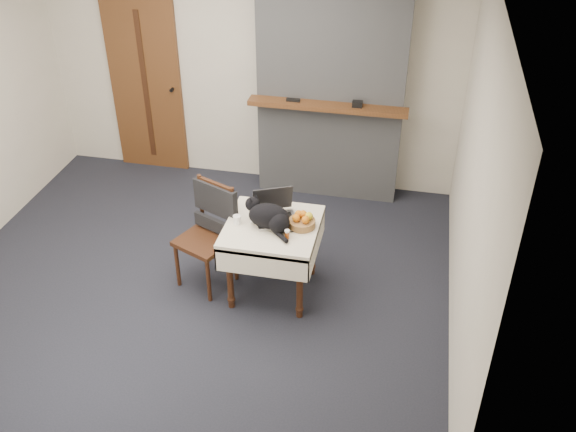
% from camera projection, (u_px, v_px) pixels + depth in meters
% --- Properties ---
extents(ground, '(4.50, 4.50, 0.00)m').
position_uv_depth(ground, '(199.00, 279.00, 5.88)').
color(ground, black).
rests_on(ground, ground).
extents(room_shell, '(4.52, 4.01, 2.61)m').
position_uv_depth(room_shell, '(200.00, 78.00, 5.29)').
color(room_shell, beige).
rests_on(room_shell, ground).
extents(door, '(0.82, 0.10, 2.00)m').
position_uv_depth(door, '(146.00, 86.00, 7.15)').
color(door, brown).
rests_on(door, ground).
extents(chimney, '(1.62, 0.48, 2.60)m').
position_uv_depth(chimney, '(332.00, 79.00, 6.52)').
color(chimney, gray).
rests_on(chimney, ground).
extents(side_table, '(0.78, 0.78, 0.70)m').
position_uv_depth(side_table, '(272.00, 236.00, 5.44)').
color(side_table, '#39210F').
rests_on(side_table, ground).
extents(laptop, '(0.43, 0.41, 0.26)m').
position_uv_depth(laptop, '(275.00, 211.00, 5.44)').
color(laptop, '#B7B7BC').
rests_on(laptop, side_table).
extents(cat, '(0.46, 0.38, 0.25)m').
position_uv_depth(cat, '(270.00, 217.00, 5.29)').
color(cat, black).
rests_on(cat, side_table).
extents(cream_jar, '(0.07, 0.07, 0.08)m').
position_uv_depth(cream_jar, '(237.00, 220.00, 5.38)').
color(cream_jar, white).
rests_on(cream_jar, side_table).
extents(pill_bottle, '(0.04, 0.04, 0.08)m').
position_uv_depth(pill_bottle, '(287.00, 234.00, 5.19)').
color(pill_bottle, '#9A4012').
rests_on(pill_bottle, side_table).
extents(fruit_basket, '(0.22, 0.22, 0.13)m').
position_uv_depth(fruit_basket, '(302.00, 221.00, 5.34)').
color(fruit_basket, '#95633C').
rests_on(fruit_basket, side_table).
extents(desk_clutter, '(0.16, 0.05, 0.01)m').
position_uv_depth(desk_clutter, '(292.00, 227.00, 5.35)').
color(desk_clutter, black).
rests_on(desk_clutter, side_table).
extents(chair, '(0.57, 0.57, 0.97)m').
position_uv_depth(chair, '(211.00, 220.00, 5.58)').
color(chair, '#39210F').
rests_on(chair, ground).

